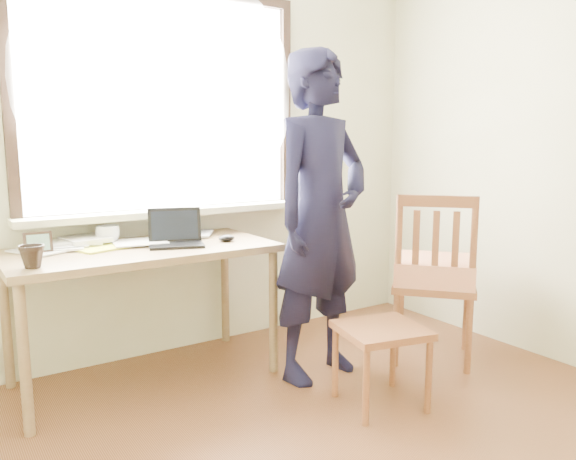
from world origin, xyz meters
TOP-DOWN VIEW (x-y plane):
  - room_shell at (-0.02, 0.20)m, footprint 3.52×4.02m
  - desk at (-0.50, 1.63)m, footprint 1.46×0.73m
  - laptop at (-0.31, 1.59)m, footprint 0.36×0.33m
  - mug_white at (-0.63, 1.84)m, footprint 0.19×0.19m
  - mug_dark at (-1.10, 1.41)m, footprint 0.15×0.15m
  - mouse at (-0.02, 1.53)m, footprint 0.10×0.07m
  - desk_clutter at (-0.73, 1.78)m, footprint 0.70×0.47m
  - book_a at (-0.95, 1.87)m, footprint 0.24×0.30m
  - book_b at (-0.16, 1.87)m, footprint 0.29×0.31m
  - picture_frame at (-1.02, 1.73)m, footprint 0.14×0.02m
  - work_chair at (0.41, 0.65)m, footprint 0.49×0.48m
  - side_chair at (1.12, 0.94)m, footprint 0.68×0.68m
  - person at (0.39, 1.15)m, footprint 0.75×0.56m

SIDE VIEW (x-z plane):
  - work_chair at x=0.41m, z-range 0.15..0.57m
  - side_chair at x=1.12m, z-range 0.03..1.08m
  - desk at x=-0.50m, z-range 0.31..1.09m
  - book_b at x=-0.16m, z-range 0.78..0.80m
  - book_a at x=-0.95m, z-range 0.78..0.81m
  - desk_clutter at x=-0.73m, z-range 0.78..0.82m
  - mouse at x=-0.02m, z-range 0.78..0.82m
  - laptop at x=-0.31m, z-range 0.73..0.93m
  - mug_white at x=-0.63m, z-range 0.78..0.89m
  - mug_dark at x=-1.10m, z-range 0.78..0.89m
  - picture_frame at x=-1.02m, z-range 0.78..0.89m
  - person at x=0.39m, z-range 0.00..1.88m
  - room_shell at x=-0.02m, z-range 0.33..2.94m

